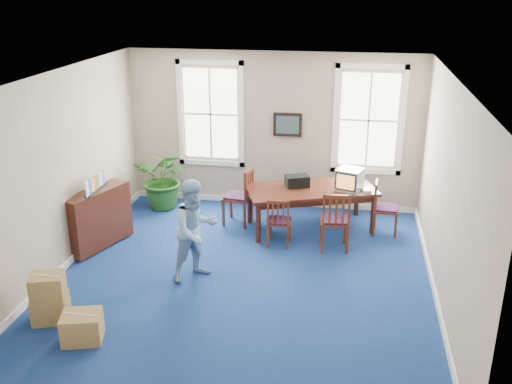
% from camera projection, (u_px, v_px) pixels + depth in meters
% --- Properties ---
extents(floor, '(6.50, 6.50, 0.00)m').
position_uv_depth(floor, '(244.00, 277.00, 9.20)').
color(floor, navy).
rests_on(floor, ground).
extents(ceiling, '(6.50, 6.50, 0.00)m').
position_uv_depth(ceiling, '(242.00, 78.00, 8.08)').
color(ceiling, white).
rests_on(ceiling, ground).
extents(wall_back, '(6.50, 0.00, 6.50)m').
position_uv_depth(wall_back, '(273.00, 131.00, 11.64)').
color(wall_back, tan).
rests_on(wall_back, ground).
extents(wall_front, '(6.50, 0.00, 6.50)m').
position_uv_depth(wall_front, '(180.00, 293.00, 5.64)').
color(wall_front, tan).
rests_on(wall_front, ground).
extents(wall_left, '(0.00, 6.50, 6.50)m').
position_uv_depth(wall_left, '(59.00, 173.00, 9.12)').
color(wall_left, tan).
rests_on(wall_left, ground).
extents(wall_right, '(0.00, 6.50, 6.50)m').
position_uv_depth(wall_right, '(448.00, 196.00, 8.16)').
color(wall_right, tan).
rests_on(wall_right, ground).
extents(baseboard_back, '(6.00, 0.04, 0.12)m').
position_uv_depth(baseboard_back, '(272.00, 201.00, 12.15)').
color(baseboard_back, white).
rests_on(baseboard_back, ground).
extents(baseboard_left, '(0.04, 6.50, 0.12)m').
position_uv_depth(baseboard_left, '(72.00, 259.00, 9.65)').
color(baseboard_left, white).
rests_on(baseboard_left, ground).
extents(baseboard_right, '(0.04, 6.50, 0.12)m').
position_uv_depth(baseboard_right, '(434.00, 290.00, 8.71)').
color(baseboard_right, white).
rests_on(baseboard_right, ground).
extents(window_left, '(1.40, 0.12, 2.20)m').
position_uv_depth(window_left, '(211.00, 114.00, 11.72)').
color(window_left, white).
rests_on(window_left, ground).
extents(window_right, '(1.40, 0.12, 2.20)m').
position_uv_depth(window_right, '(369.00, 120.00, 11.21)').
color(window_right, white).
rests_on(window_right, ground).
extents(wall_picture, '(0.58, 0.06, 0.48)m').
position_uv_depth(wall_picture, '(288.00, 125.00, 11.49)').
color(wall_picture, black).
rests_on(wall_picture, ground).
extents(conference_table, '(2.62, 1.85, 0.82)m').
position_uv_depth(conference_table, '(310.00, 208.00, 10.87)').
color(conference_table, '#471D12').
rests_on(conference_table, ground).
extents(crt_tv, '(0.58, 0.60, 0.40)m').
position_uv_depth(crt_tv, '(350.00, 179.00, 10.60)').
color(crt_tv, '#B7B7BC').
rests_on(crt_tv, conference_table).
extents(game_console, '(0.18, 0.22, 0.05)m').
position_uv_depth(game_console, '(367.00, 190.00, 10.56)').
color(game_console, white).
rests_on(game_console, conference_table).
extents(equipment_bag, '(0.50, 0.42, 0.22)m').
position_uv_depth(equipment_bag, '(297.00, 181.00, 10.78)').
color(equipment_bag, black).
rests_on(equipment_bag, conference_table).
extents(chair_near_left, '(0.41, 0.41, 0.92)m').
position_uv_depth(chair_near_left, '(279.00, 221.00, 10.18)').
color(chair_near_left, maroon).
rests_on(chair_near_left, ground).
extents(chair_near_right, '(0.55, 0.55, 1.10)m').
position_uv_depth(chair_near_right, '(335.00, 220.00, 9.99)').
color(chair_near_right, maroon).
rests_on(chair_near_right, ground).
extents(chair_end_left, '(0.57, 0.57, 1.12)m').
position_uv_depth(chair_end_left, '(238.00, 196.00, 11.04)').
color(chair_end_left, maroon).
rests_on(chair_end_left, ground).
extents(chair_end_right, '(0.49, 0.49, 1.02)m').
position_uv_depth(chair_end_right, '(386.00, 208.00, 10.61)').
color(chair_end_right, maroon).
rests_on(chair_end_right, ground).
extents(man, '(1.01, 1.01, 1.65)m').
position_uv_depth(man, '(196.00, 230.00, 8.92)').
color(man, '#81AACD').
rests_on(man, ground).
extents(credenza, '(0.81, 1.37, 1.04)m').
position_uv_depth(credenza, '(98.00, 219.00, 10.08)').
color(credenza, '#471D12').
rests_on(credenza, ground).
extents(brochure_rack, '(0.30, 0.68, 0.30)m').
position_uv_depth(brochure_rack, '(96.00, 184.00, 9.84)').
color(brochure_rack, '#99999E').
rests_on(brochure_rack, credenza).
extents(potted_plant, '(1.24, 1.10, 1.28)m').
position_uv_depth(potted_plant, '(164.00, 179.00, 11.77)').
color(potted_plant, '#1E4E18').
rests_on(potted_plant, ground).
extents(cardboard_boxes, '(1.61, 1.61, 0.74)m').
position_uv_depth(cardboard_boxes, '(65.00, 294.00, 7.98)').
color(cardboard_boxes, '#A8864D').
rests_on(cardboard_boxes, ground).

